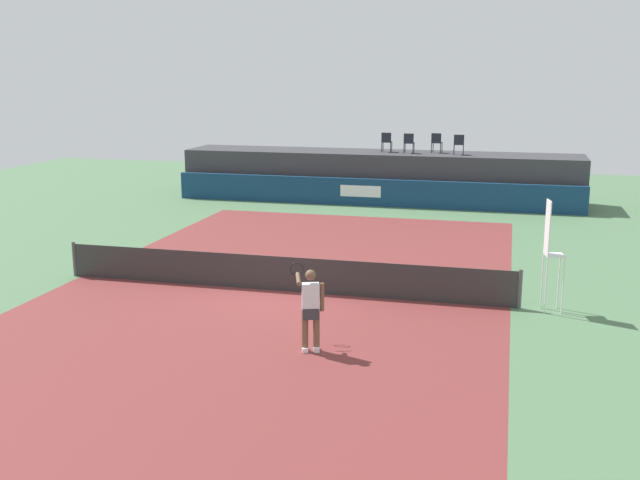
% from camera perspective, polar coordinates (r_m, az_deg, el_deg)
% --- Properties ---
extents(ground_plane, '(48.00, 48.00, 0.00)m').
position_cam_1_polar(ground_plane, '(22.97, -0.79, -1.83)').
color(ground_plane, '#4C704C').
extents(court_inner, '(12.00, 22.00, 0.00)m').
position_cam_1_polar(court_inner, '(20.19, -3.01, -3.88)').
color(court_inner, maroon).
rests_on(court_inner, ground).
extents(sponsor_wall, '(18.00, 0.22, 1.20)m').
position_cam_1_polar(sponsor_wall, '(32.89, 3.98, 3.62)').
color(sponsor_wall, navy).
rests_on(sponsor_wall, ground).
extents(spectator_platform, '(18.00, 2.80, 2.20)m').
position_cam_1_polar(spectator_platform, '(34.58, 4.54, 4.89)').
color(spectator_platform, '#38383D').
rests_on(spectator_platform, ground).
extents(spectator_chair_far_left, '(0.45, 0.45, 0.89)m').
position_cam_1_polar(spectator_chair_far_left, '(34.34, 5.09, 7.50)').
color(spectator_chair_far_left, '#1E232D').
rests_on(spectator_chair_far_left, spectator_platform).
extents(spectator_chair_left, '(0.45, 0.45, 0.89)m').
position_cam_1_polar(spectator_chair_left, '(33.96, 6.78, 7.41)').
color(spectator_chair_left, '#1E232D').
rests_on(spectator_chair_left, spectator_platform).
extents(spectator_chair_center, '(0.47, 0.47, 0.89)m').
position_cam_1_polar(spectator_chair_center, '(34.25, 8.87, 7.39)').
color(spectator_chair_center, '#1E232D').
rests_on(spectator_chair_center, spectator_platform).
extents(spectator_chair_right, '(0.46, 0.46, 0.89)m').
position_cam_1_polar(spectator_chair_right, '(33.61, 10.52, 7.23)').
color(spectator_chair_right, '#1E232D').
rests_on(spectator_chair_right, spectator_platform).
extents(umpire_chair, '(0.52, 0.52, 2.76)m').
position_cam_1_polar(umpire_chair, '(18.94, 17.13, -0.59)').
color(umpire_chair, white).
rests_on(umpire_chair, ground).
extents(tennis_net, '(12.40, 0.02, 0.95)m').
position_cam_1_polar(tennis_net, '(20.06, -3.02, -2.58)').
color(tennis_net, '#2D2D2D').
rests_on(tennis_net, ground).
extents(net_post_near, '(0.10, 0.10, 1.00)m').
position_cam_1_polar(net_post_near, '(22.64, -18.19, -1.38)').
color(net_post_near, '#4C4C51').
rests_on(net_post_near, ground).
extents(net_post_far, '(0.10, 0.10, 1.00)m').
position_cam_1_polar(net_post_far, '(19.20, 14.98, -3.63)').
color(net_post_far, '#4C4C51').
rests_on(net_post_far, ground).
extents(tennis_player, '(0.96, 1.09, 1.77)m').
position_cam_1_polar(tennis_player, '(15.66, -0.75, -5.12)').
color(tennis_player, white).
rests_on(tennis_player, court_inner).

